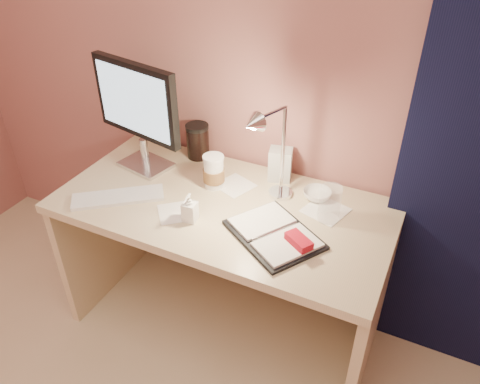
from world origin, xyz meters
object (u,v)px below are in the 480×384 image
at_px(keyboard, 118,197).
at_px(bowl, 317,195).
at_px(lotion_bottle, 190,208).
at_px(planner, 276,234).
at_px(coffee_cup, 214,172).
at_px(product_box, 280,164).
at_px(clear_cup, 330,204).
at_px(desk, 231,235).
at_px(monitor, 138,107).
at_px(desk_lamp, 283,152).
at_px(dark_jar, 198,143).

relative_size(keyboard, bowl, 3.18).
bearing_deg(lotion_bottle, bowl, 41.66).
height_order(planner, coffee_cup, coffee_cup).
distance_m(coffee_cup, product_box, 0.30).
distance_m(keyboard, planner, 0.70).
bearing_deg(clear_cup, desk, -178.01).
xyz_separation_m(monitor, lotion_bottle, (0.40, -0.26, -0.24)).
relative_size(desk, keyboard, 3.68).
relative_size(product_box, desk_lamp, 0.34).
relative_size(clear_cup, bowl, 1.26).
bearing_deg(product_box, lotion_bottle, -130.15).
bearing_deg(product_box, dark_jar, 163.24).
bearing_deg(coffee_cup, desk, -16.00).
relative_size(desk, clear_cup, 9.34).
height_order(product_box, desk_lamp, desk_lamp).
bearing_deg(lotion_bottle, desk_lamp, 36.18).
distance_m(bowl, product_box, 0.22).
bearing_deg(dark_jar, desk_lamp, -24.34).
bearing_deg(desk_lamp, clear_cup, 28.03).
distance_m(clear_cup, bowl, 0.16).
bearing_deg(planner, desk_lamp, 139.37).
xyz_separation_m(bowl, lotion_bottle, (-0.41, -0.36, 0.04)).
bearing_deg(lotion_bottle, coffee_cup, 96.68).
relative_size(desk, planner, 3.26).
distance_m(bowl, dark_jar, 0.64).
distance_m(desk, desk_lamp, 0.55).
bearing_deg(desk_lamp, keyboard, -140.46).
distance_m(bowl, lotion_bottle, 0.55).
bearing_deg(dark_jar, planner, -35.26).
bearing_deg(monitor, lotion_bottle, -21.56).
bearing_deg(bowl, lotion_bottle, -138.34).
distance_m(lotion_bottle, desk_lamp, 0.42).
relative_size(planner, clear_cup, 2.87).
bearing_deg(planner, bowl, 111.75).
xyz_separation_m(keyboard, clear_cup, (0.84, 0.25, 0.07)).
relative_size(bowl, product_box, 0.80).
xyz_separation_m(desk, monitor, (-0.46, 0.04, 0.53)).
xyz_separation_m(desk, clear_cup, (0.43, 0.01, 0.30)).
height_order(monitor, lotion_bottle, monitor).
distance_m(planner, lotion_bottle, 0.35).
height_order(desk, product_box, product_box).
relative_size(desk, dark_jar, 9.30).
xyz_separation_m(bowl, dark_jar, (-0.63, 0.09, 0.06)).
height_order(desk, bowl, bowl).
distance_m(keyboard, dark_jar, 0.48).
relative_size(bowl, lotion_bottle, 0.99).
xyz_separation_m(lotion_bottle, product_box, (0.21, 0.44, 0.01)).
bearing_deg(bowl, monitor, -173.17).
xyz_separation_m(coffee_cup, lotion_bottle, (0.03, -0.25, -0.01)).
bearing_deg(dark_jar, clear_cup, -16.28).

